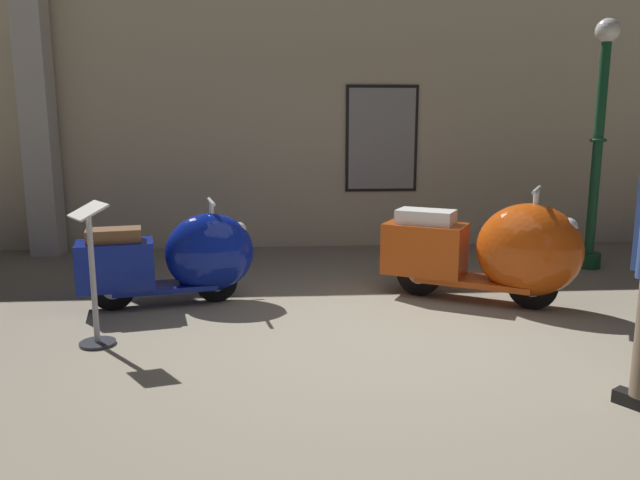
# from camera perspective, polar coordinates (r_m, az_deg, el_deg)

# --- Properties ---
(ground_plane) EXTENTS (60.00, 60.00, 0.00)m
(ground_plane) POSITION_cam_1_polar(r_m,az_deg,el_deg) (4.96, 4.83, -9.58)
(ground_plane) COLOR gray
(showroom_back_wall) EXTENTS (18.00, 0.63, 3.88)m
(showroom_back_wall) POSITION_cam_1_polar(r_m,az_deg,el_deg) (8.56, 0.07, 12.36)
(showroom_back_wall) COLOR beige
(showroom_back_wall) RESTS_ON ground
(scooter_0) EXTENTS (1.69, 0.80, 1.00)m
(scooter_0) POSITION_cam_1_polar(r_m,az_deg,el_deg) (6.01, -12.61, -1.61)
(scooter_0) COLOR black
(scooter_0) RESTS_ON ground
(scooter_1) EXTENTS (1.88, 1.36, 1.13)m
(scooter_1) POSITION_cam_1_polar(r_m,az_deg,el_deg) (6.09, 15.88, -0.99)
(scooter_1) COLOR black
(scooter_1) RESTS_ON ground
(lamppost) EXTENTS (0.28, 0.28, 2.85)m
(lamppost) POSITION_cam_1_polar(r_m,az_deg,el_deg) (7.89, 24.29, 8.37)
(lamppost) COLOR #144728
(lamppost) RESTS_ON ground
(info_stanchion) EXTENTS (0.37, 0.39, 1.13)m
(info_stanchion) POSITION_cam_1_polar(r_m,az_deg,el_deg) (5.11, -20.17, -4.09)
(info_stanchion) COLOR #333338
(info_stanchion) RESTS_ON ground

